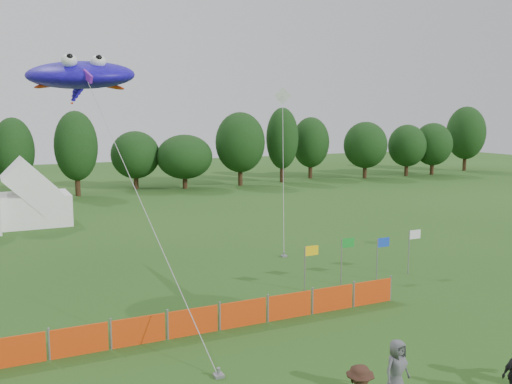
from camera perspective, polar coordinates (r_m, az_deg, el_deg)
name	(u,v)px	position (r m, az deg, el deg)	size (l,w,h in m)	color
treeline	(102,151)	(58.39, -15.14, 3.98)	(104.57, 8.78, 8.36)	#382314
tent_right	(32,199)	(43.82, -21.49, -0.68)	(5.16, 4.13, 3.64)	white
barrier_fence	(193,322)	(21.38, -6.32, -12.77)	(17.90, 0.06, 1.00)	red
flag_row	(363,252)	(27.71, 10.62, -5.93)	(6.73, 0.14, 2.23)	gray
spectator_e	(397,369)	(17.31, 13.89, -16.84)	(0.85, 0.55, 1.74)	#535359
stingray_kite	(80,76)	(30.14, -17.17, 11.03)	(6.45, 21.16, 10.81)	#1F0ECE
small_kite_white	(283,136)	(37.39, 2.71, 5.58)	(4.78, 8.19, 9.75)	silver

